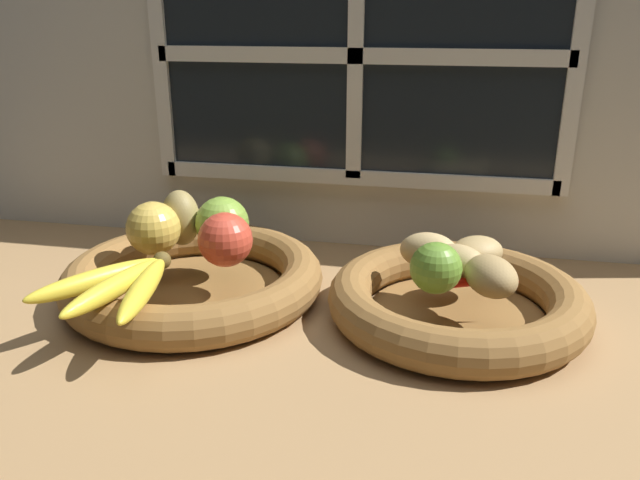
{
  "coord_description": "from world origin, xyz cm",
  "views": [
    {
      "loc": [
        14.46,
        -70.04,
        37.18
      ],
      "look_at": [
        -0.68,
        3.75,
        9.57
      ],
      "focal_mm": 34.92,
      "sensor_mm": 36.0,
      "label": 1
    }
  ],
  "objects_px": {
    "apple_green_back": "(222,223)",
    "potato_oblong": "(428,251)",
    "fruit_bowl_left": "(194,278)",
    "lime_near": "(436,268)",
    "banana_bunch_front": "(120,284)",
    "fruit_bowl_right": "(457,301)",
    "pear_brown": "(181,218)",
    "potato_small": "(491,275)",
    "chili_pepper": "(476,282)",
    "apple_red_right": "(225,240)",
    "potato_back": "(477,252)",
    "potato_large": "(460,263)",
    "apple_golden_left": "(153,228)"
  },
  "relations": [
    {
      "from": "apple_green_back",
      "to": "chili_pepper",
      "type": "distance_m",
      "value": 0.36
    },
    {
      "from": "apple_green_back",
      "to": "fruit_bowl_right",
      "type": "bearing_deg",
      "value": -7.88
    },
    {
      "from": "banana_bunch_front",
      "to": "potato_back",
      "type": "xyz_separation_m",
      "value": [
        0.42,
        0.17,
        0.01
      ]
    },
    {
      "from": "fruit_bowl_left",
      "to": "pear_brown",
      "type": "relative_size",
      "value": 4.42
    },
    {
      "from": "apple_golden_left",
      "to": "apple_red_right",
      "type": "bearing_deg",
      "value": -10.44
    },
    {
      "from": "pear_brown",
      "to": "lime_near",
      "type": "height_order",
      "value": "pear_brown"
    },
    {
      "from": "fruit_bowl_right",
      "to": "pear_brown",
      "type": "height_order",
      "value": "pear_brown"
    },
    {
      "from": "fruit_bowl_right",
      "to": "banana_bunch_front",
      "type": "distance_m",
      "value": 0.42
    },
    {
      "from": "lime_near",
      "to": "apple_red_right",
      "type": "bearing_deg",
      "value": 173.83
    },
    {
      "from": "fruit_bowl_left",
      "to": "lime_near",
      "type": "distance_m",
      "value": 0.34
    },
    {
      "from": "fruit_bowl_right",
      "to": "potato_large",
      "type": "bearing_deg",
      "value": 14.04
    },
    {
      "from": "fruit_bowl_right",
      "to": "potato_small",
      "type": "relative_size",
      "value": 4.22
    },
    {
      "from": "apple_green_back",
      "to": "potato_large",
      "type": "relative_size",
      "value": 1.02
    },
    {
      "from": "pear_brown",
      "to": "banana_bunch_front",
      "type": "height_order",
      "value": "pear_brown"
    },
    {
      "from": "fruit_bowl_right",
      "to": "lime_near",
      "type": "bearing_deg",
      "value": -123.69
    },
    {
      "from": "potato_oblong",
      "to": "chili_pepper",
      "type": "relative_size",
      "value": 0.67
    },
    {
      "from": "apple_red_right",
      "to": "potato_oblong",
      "type": "relative_size",
      "value": 0.97
    },
    {
      "from": "fruit_bowl_right",
      "to": "potato_large",
      "type": "relative_size",
      "value": 4.46
    },
    {
      "from": "apple_green_back",
      "to": "potato_small",
      "type": "distance_m",
      "value": 0.37
    },
    {
      "from": "lime_near",
      "to": "apple_golden_left",
      "type": "bearing_deg",
      "value": 172.59
    },
    {
      "from": "lime_near",
      "to": "chili_pepper",
      "type": "distance_m",
      "value": 0.06
    },
    {
      "from": "apple_red_right",
      "to": "chili_pepper",
      "type": "relative_size",
      "value": 0.65
    },
    {
      "from": "potato_oblong",
      "to": "chili_pepper",
      "type": "bearing_deg",
      "value": -42.6
    },
    {
      "from": "apple_golden_left",
      "to": "lime_near",
      "type": "relative_size",
      "value": 1.19
    },
    {
      "from": "apple_green_back",
      "to": "lime_near",
      "type": "height_order",
      "value": "apple_green_back"
    },
    {
      "from": "fruit_bowl_left",
      "to": "banana_bunch_front",
      "type": "distance_m",
      "value": 0.14
    },
    {
      "from": "apple_red_right",
      "to": "potato_oblong",
      "type": "distance_m",
      "value": 0.27
    },
    {
      "from": "fruit_bowl_right",
      "to": "apple_green_back",
      "type": "distance_m",
      "value": 0.34
    },
    {
      "from": "fruit_bowl_right",
      "to": "apple_golden_left",
      "type": "height_order",
      "value": "apple_golden_left"
    },
    {
      "from": "fruit_bowl_right",
      "to": "potato_large",
      "type": "height_order",
      "value": "potato_large"
    },
    {
      "from": "potato_large",
      "to": "fruit_bowl_right",
      "type": "bearing_deg",
      "value": -165.96
    },
    {
      "from": "potato_back",
      "to": "fruit_bowl_left",
      "type": "bearing_deg",
      "value": -172.63
    },
    {
      "from": "apple_red_right",
      "to": "chili_pepper",
      "type": "bearing_deg",
      "value": -1.93
    },
    {
      "from": "potato_small",
      "to": "potato_large",
      "type": "height_order",
      "value": "potato_small"
    },
    {
      "from": "pear_brown",
      "to": "chili_pepper",
      "type": "relative_size",
      "value": 0.73
    },
    {
      "from": "potato_back",
      "to": "potato_small",
      "type": "distance_m",
      "value": 0.09
    },
    {
      "from": "potato_back",
      "to": "chili_pepper",
      "type": "relative_size",
      "value": 0.66
    },
    {
      "from": "fruit_bowl_right",
      "to": "potato_small",
      "type": "height_order",
      "value": "potato_small"
    },
    {
      "from": "chili_pepper",
      "to": "apple_golden_left",
      "type": "bearing_deg",
      "value": 162.06
    },
    {
      "from": "fruit_bowl_left",
      "to": "potato_small",
      "type": "bearing_deg",
      "value": -5.19
    },
    {
      "from": "lime_near",
      "to": "chili_pepper",
      "type": "bearing_deg",
      "value": 20.8
    },
    {
      "from": "banana_bunch_front",
      "to": "potato_small",
      "type": "xyz_separation_m",
      "value": [
        0.43,
        0.09,
        0.01
      ]
    },
    {
      "from": "fruit_bowl_left",
      "to": "potato_back",
      "type": "relative_size",
      "value": 4.89
    },
    {
      "from": "apple_red_right",
      "to": "fruit_bowl_left",
      "type": "bearing_deg",
      "value": 165.91
    },
    {
      "from": "fruit_bowl_left",
      "to": "pear_brown",
      "type": "bearing_deg",
      "value": 125.65
    },
    {
      "from": "pear_brown",
      "to": "lime_near",
      "type": "bearing_deg",
      "value": -14.34
    },
    {
      "from": "apple_red_right",
      "to": "potato_small",
      "type": "relative_size",
      "value": 0.93
    },
    {
      "from": "banana_bunch_front",
      "to": "potato_back",
      "type": "relative_size",
      "value": 2.57
    },
    {
      "from": "banana_bunch_front",
      "to": "potato_small",
      "type": "bearing_deg",
      "value": 11.63
    },
    {
      "from": "apple_green_back",
      "to": "potato_oblong",
      "type": "bearing_deg",
      "value": -2.83
    }
  ]
}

